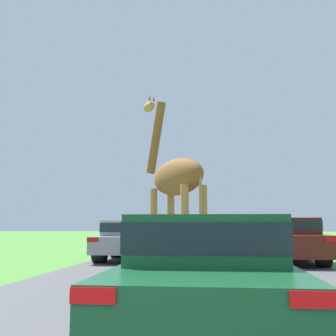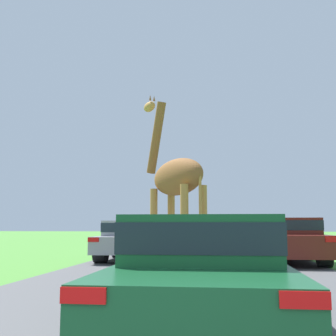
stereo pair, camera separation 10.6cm
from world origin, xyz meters
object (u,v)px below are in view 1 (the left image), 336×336
car_queue_left (131,239)px  car_verge_right (288,239)px  car_far_ahead (149,234)px  giraffe_near_road (175,183)px  car_lead_maroon (207,265)px  car_queue_right (239,233)px

car_queue_left → car_verge_right: car_verge_right is taller
car_far_ahead → car_queue_left: bearing=-87.0°
giraffe_near_road → car_queue_left: bearing=79.2°
car_lead_maroon → car_queue_left: size_ratio=1.17×
giraffe_near_road → car_verge_right: 5.05m
car_queue_left → car_far_ahead: size_ratio=0.86×
car_queue_right → car_far_ahead: 5.69m
car_lead_maroon → car_far_ahead: size_ratio=1.00×
car_lead_maroon → car_verge_right: (2.48, 8.86, 0.05)m
car_lead_maroon → car_queue_right: size_ratio=1.16×
car_queue_left → car_far_ahead: 6.20m
car_lead_maroon → car_queue_right: bearing=85.8°
car_far_ahead → car_verge_right: size_ratio=1.07×
car_far_ahead → car_verge_right: bearing=-49.5°
car_lead_maroon → car_far_ahead: car_far_ahead is taller
car_lead_maroon → car_far_ahead: (-3.20, 15.52, 0.06)m
giraffe_near_road → car_queue_left: 4.60m
car_queue_left → car_far_ahead: car_far_ahead is taller
car_queue_right → car_far_ahead: size_ratio=0.86×
car_far_ahead → car_verge_right: (5.68, -6.65, -0.01)m
giraffe_near_road → car_lead_maroon: giraffe_near_road is taller
car_verge_right → car_lead_maroon: bearing=-105.6°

